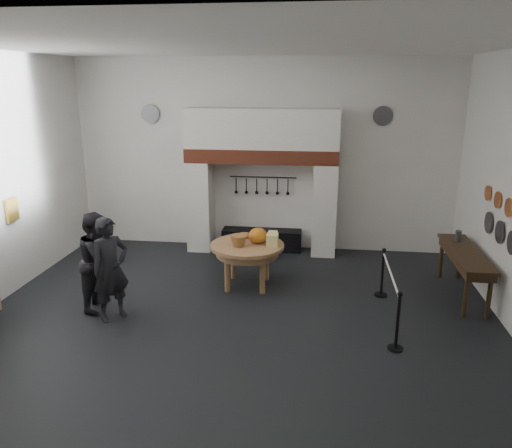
# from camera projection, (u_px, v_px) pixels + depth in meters

# --- Properties ---
(floor) EXTENTS (9.00, 8.00, 0.02)m
(floor) POSITION_uv_depth(u_px,v_px,m) (237.00, 319.00, 8.62)
(floor) COLOR black
(floor) RESTS_ON ground
(ceiling) EXTENTS (9.00, 8.00, 0.02)m
(ceiling) POSITION_uv_depth(u_px,v_px,m) (233.00, 43.00, 7.36)
(ceiling) COLOR silver
(ceiling) RESTS_ON wall_back
(wall_back) EXTENTS (9.00, 0.02, 4.50)m
(wall_back) POSITION_uv_depth(u_px,v_px,m) (263.00, 156.00, 11.80)
(wall_back) COLOR silver
(wall_back) RESTS_ON floor
(wall_front) EXTENTS (9.00, 0.02, 4.50)m
(wall_front) POSITION_uv_depth(u_px,v_px,m) (156.00, 295.00, 4.18)
(wall_front) COLOR silver
(wall_front) RESTS_ON floor
(chimney_pier_left) EXTENTS (0.55, 0.70, 2.15)m
(chimney_pier_left) POSITION_uv_depth(u_px,v_px,m) (201.00, 205.00, 11.98)
(chimney_pier_left) COLOR silver
(chimney_pier_left) RESTS_ON floor
(chimney_pier_right) EXTENTS (0.55, 0.70, 2.15)m
(chimney_pier_right) POSITION_uv_depth(u_px,v_px,m) (324.00, 209.00, 11.62)
(chimney_pier_right) COLOR silver
(chimney_pier_right) RESTS_ON floor
(hearth_brick_band) EXTENTS (3.50, 0.72, 0.32)m
(hearth_brick_band) POSITION_uv_depth(u_px,v_px,m) (262.00, 155.00, 11.45)
(hearth_brick_band) COLOR #9E442B
(hearth_brick_band) RESTS_ON chimney_pier_left
(chimney_hood) EXTENTS (3.50, 0.70, 0.90)m
(chimney_hood) POSITION_uv_depth(u_px,v_px,m) (262.00, 128.00, 11.28)
(chimney_hood) COLOR silver
(chimney_hood) RESTS_ON hearth_brick_band
(iron_range) EXTENTS (1.90, 0.45, 0.50)m
(iron_range) POSITION_uv_depth(u_px,v_px,m) (262.00, 240.00, 12.09)
(iron_range) COLOR black
(iron_range) RESTS_ON floor
(utensil_rail) EXTENTS (1.60, 0.02, 0.02)m
(utensil_rail) POSITION_uv_depth(u_px,v_px,m) (263.00, 177.00, 11.86)
(utensil_rail) COLOR black
(utensil_rail) RESTS_ON wall_back
(wall_plaque) EXTENTS (0.05, 0.34, 0.44)m
(wall_plaque) POSITION_uv_depth(u_px,v_px,m) (12.00, 210.00, 9.48)
(wall_plaque) COLOR gold
(wall_plaque) RESTS_ON wall_left
(work_table) EXTENTS (1.59, 1.59, 0.07)m
(work_table) POSITION_uv_depth(u_px,v_px,m) (247.00, 246.00, 9.81)
(work_table) COLOR tan
(work_table) RESTS_ON floor
(pumpkin) EXTENTS (0.36, 0.36, 0.31)m
(pumpkin) POSITION_uv_depth(u_px,v_px,m) (258.00, 235.00, 9.83)
(pumpkin) COLOR orange
(pumpkin) RESTS_ON work_table
(cheese_block_big) EXTENTS (0.22, 0.22, 0.24)m
(cheese_block_big) POSITION_uv_depth(u_px,v_px,m) (272.00, 240.00, 9.66)
(cheese_block_big) COLOR #E8D98A
(cheese_block_big) RESTS_ON work_table
(cheese_block_small) EXTENTS (0.18, 0.18, 0.20)m
(cheese_block_small) POSITION_uv_depth(u_px,v_px,m) (273.00, 236.00, 9.95)
(cheese_block_small) COLOR #FFF298
(cheese_block_small) RESTS_ON work_table
(wicker_basket) EXTENTS (0.35, 0.35, 0.22)m
(wicker_basket) POSITION_uv_depth(u_px,v_px,m) (238.00, 241.00, 9.65)
(wicker_basket) COLOR #A6643D
(wicker_basket) RESTS_ON work_table
(bread_loaf) EXTENTS (0.31, 0.18, 0.13)m
(bread_loaf) POSITION_uv_depth(u_px,v_px,m) (245.00, 235.00, 10.13)
(bread_loaf) COLOR #A86B3B
(bread_loaf) RESTS_ON work_table
(visitor_near) EXTENTS (0.75, 0.78, 1.81)m
(visitor_near) POSITION_uv_depth(u_px,v_px,m) (111.00, 269.00, 8.43)
(visitor_near) COLOR black
(visitor_near) RESTS_ON floor
(visitor_far) EXTENTS (0.71, 0.89, 1.77)m
(visitor_far) POSITION_uv_depth(u_px,v_px,m) (98.00, 261.00, 8.87)
(visitor_far) COLOR black
(visitor_far) RESTS_ON floor
(side_table) EXTENTS (0.55, 2.20, 0.06)m
(side_table) POSITION_uv_depth(u_px,v_px,m) (466.00, 253.00, 9.32)
(side_table) COLOR #3A2515
(side_table) RESTS_ON floor
(pewter_jug) EXTENTS (0.12, 0.12, 0.22)m
(pewter_jug) POSITION_uv_depth(u_px,v_px,m) (458.00, 236.00, 9.85)
(pewter_jug) COLOR #4D4D52
(pewter_jug) RESTS_ON side_table
(copper_pan_b) EXTENTS (0.03, 0.32, 0.32)m
(copper_pan_b) POSITION_uv_depth(u_px,v_px,m) (509.00, 207.00, 8.24)
(copper_pan_b) COLOR #C6662D
(copper_pan_b) RESTS_ON wall_right
(copper_pan_c) EXTENTS (0.03, 0.30, 0.30)m
(copper_pan_c) POSITION_uv_depth(u_px,v_px,m) (498.00, 200.00, 8.77)
(copper_pan_c) COLOR #C6662D
(copper_pan_c) RESTS_ON wall_right
(copper_pan_d) EXTENTS (0.03, 0.28, 0.28)m
(copper_pan_d) POSITION_uv_depth(u_px,v_px,m) (488.00, 193.00, 9.29)
(copper_pan_d) COLOR #C6662D
(copper_pan_d) RESTS_ON wall_right
(pewter_plate_left) EXTENTS (0.03, 0.40, 0.40)m
(pewter_plate_left) POSITION_uv_depth(u_px,v_px,m) (512.00, 243.00, 8.05)
(pewter_plate_left) COLOR #4C4C51
(pewter_plate_left) RESTS_ON wall_right
(pewter_plate_mid) EXTENTS (0.03, 0.40, 0.40)m
(pewter_plate_mid) POSITION_uv_depth(u_px,v_px,m) (499.00, 232.00, 8.62)
(pewter_plate_mid) COLOR #4C4C51
(pewter_plate_mid) RESTS_ON wall_right
(pewter_plate_right) EXTENTS (0.03, 0.40, 0.40)m
(pewter_plate_right) POSITION_uv_depth(u_px,v_px,m) (488.00, 222.00, 9.19)
(pewter_plate_right) COLOR #4C4C51
(pewter_plate_right) RESTS_ON wall_right
(pewter_plate_back_left) EXTENTS (0.44, 0.03, 0.44)m
(pewter_plate_back_left) POSITION_uv_depth(u_px,v_px,m) (150.00, 114.00, 11.83)
(pewter_plate_back_left) COLOR #4C4C51
(pewter_plate_back_left) RESTS_ON wall_back
(pewter_plate_back_right) EXTENTS (0.44, 0.03, 0.44)m
(pewter_plate_back_right) POSITION_uv_depth(u_px,v_px,m) (383.00, 116.00, 11.17)
(pewter_plate_back_right) COLOR #4C4C51
(pewter_plate_back_right) RESTS_ON wall_back
(barrier_post_near) EXTENTS (0.05, 0.05, 0.90)m
(barrier_post_near) POSITION_uv_depth(u_px,v_px,m) (397.00, 323.00, 7.54)
(barrier_post_near) COLOR black
(barrier_post_near) RESTS_ON floor
(barrier_post_far) EXTENTS (0.05, 0.05, 0.90)m
(barrier_post_far) POSITION_uv_depth(u_px,v_px,m) (382.00, 274.00, 9.44)
(barrier_post_far) COLOR black
(barrier_post_far) RESTS_ON floor
(barrier_rope) EXTENTS (0.04, 2.00, 0.04)m
(barrier_rope) POSITION_uv_depth(u_px,v_px,m) (391.00, 273.00, 8.38)
(barrier_rope) COLOR silver
(barrier_rope) RESTS_ON barrier_post_near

